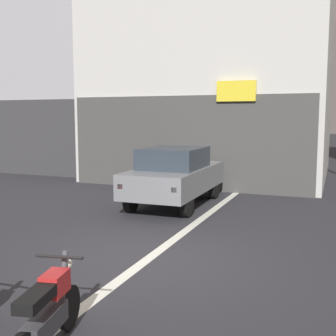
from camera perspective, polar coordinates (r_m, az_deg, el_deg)
ground_plane at (r=7.58m, az=-3.24°, el=-12.39°), size 120.00×120.00×0.00m
lane_centre_line at (r=13.09m, az=7.88°, el=-4.18°), size 0.20×18.00×0.01m
building_corner_left at (r=23.28m, az=-14.82°, el=17.30°), size 9.15×7.38×13.64m
building_mid_block at (r=19.38m, az=7.20°, el=16.08°), size 8.88×9.59×11.26m
car_grey_crossing_near at (r=12.06m, az=0.95°, el=-0.83°), size 1.80×4.12×1.64m
car_black_down_street at (r=19.67m, az=15.41°, el=1.92°), size 1.86×4.14×1.64m
motorcycle_red_row_left_mid at (r=4.91m, az=-15.71°, el=-18.02°), size 0.56×1.65×0.98m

